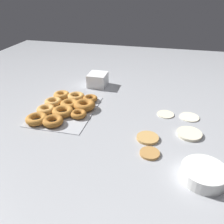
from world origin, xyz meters
TOP-DOWN VIEW (x-y plane):
  - ground_plane at (0.00, 0.00)m, footprint 3.00×3.00m
  - pancake_0 at (0.03, 0.24)m, footprint 0.11×0.11m
  - pancake_1 at (0.21, 0.08)m, footprint 0.08×0.08m
  - pancake_2 at (-0.13, 0.13)m, footprint 0.09×0.09m
  - pancake_3 at (-0.13, 0.24)m, footprint 0.10×0.10m
  - pancake_4 at (0.11, 0.06)m, footprint 0.10×0.10m
  - donut_tray at (-0.05, -0.40)m, footprint 0.39×0.30m
  - batter_bowl at (0.30, 0.27)m, footprint 0.16×0.16m
  - container_stack at (-0.41, -0.32)m, footprint 0.13×0.11m

SIDE VIEW (x-z plane):
  - ground_plane at x=0.00m, z-range 0.00..0.00m
  - pancake_2 at x=-0.13m, z-range 0.00..0.01m
  - pancake_3 at x=-0.13m, z-range 0.00..0.01m
  - pancake_1 at x=0.21m, z-range 0.00..0.01m
  - pancake_4 at x=0.11m, z-range 0.00..0.01m
  - pancake_0 at x=0.03m, z-range 0.00..0.01m
  - donut_tray at x=-0.05m, z-range 0.00..0.04m
  - batter_bowl at x=0.30m, z-range 0.00..0.05m
  - container_stack at x=-0.41m, z-range 0.00..0.08m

